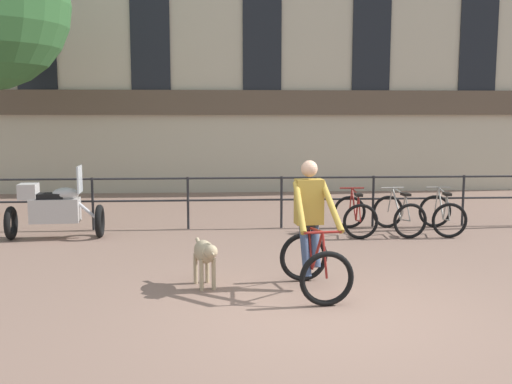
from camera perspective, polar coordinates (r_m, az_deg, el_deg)
ground_plane at (r=7.16m, az=6.84°, el=-11.38°), size 60.00×60.00×0.00m
canal_railing at (r=12.04m, az=2.44°, el=-0.11°), size 15.05×0.05×1.05m
building_facade at (r=17.79m, az=0.51°, el=13.57°), size 18.00×0.72×8.38m
cyclist_with_bike at (r=7.85m, az=5.35°, el=-3.89°), size 0.81×1.24×1.70m
dog at (r=8.00m, az=-4.88°, el=-5.86°), size 0.39×0.89×0.65m
parked_motorcycle at (r=11.63m, az=-18.66°, el=-1.51°), size 1.75×0.72×1.35m
parked_bicycle_near_lamp at (r=11.67m, az=9.40°, el=-2.19°), size 0.68×1.12×0.86m
parked_bicycle_mid_left at (r=11.89m, az=13.44°, el=-2.12°), size 0.78×1.18×0.86m
parked_bicycle_mid_right at (r=12.17m, az=17.30°, el=-2.04°), size 0.77×1.17×0.86m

